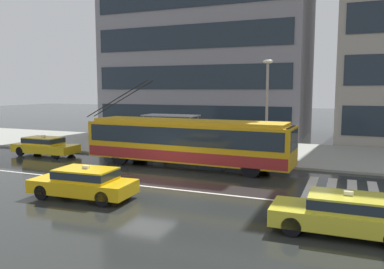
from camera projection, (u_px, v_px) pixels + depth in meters
The scene contains 18 objects.
ground_plane at pixel (147, 180), 19.42m from camera, with size 160.00×160.00×0.00m, color #242625.
sidewalk_slab at pixel (214, 149), 28.94m from camera, with size 80.00×10.00×0.14m, color gray.
crosswalk_stripe_edge_near at pixel (311, 187), 18.02m from camera, with size 0.44×4.40×0.01m, color beige.
crosswalk_stripe_inner_a at pixel (331, 188), 17.68m from camera, with size 0.44×4.40×0.01m, color beige.
crosswalk_stripe_center at pixel (352, 190), 17.34m from camera, with size 0.44×4.40×0.01m, color beige.
crosswalk_stripe_inner_b at pixel (374, 192), 17.00m from camera, with size 0.44×4.40×0.01m, color beige.
lane_centre_line at pixel (134, 185), 18.32m from camera, with size 72.00×0.14×0.01m, color silver.
trolleybus at pixel (187, 141), 22.47m from camera, with size 13.19×2.97×5.08m.
taxi_oncoming_near at pixel (84, 182), 16.06m from camera, with size 4.49×2.00×1.39m.
taxi_queued_behind_bus at pixel (45, 145), 26.49m from camera, with size 4.62×1.77×1.39m.
taxi_oncoming_far at pixel (344, 212), 12.04m from camera, with size 4.35×1.82×1.39m.
bus_shelter at pixel (172, 124), 27.02m from camera, with size 3.82×1.72×2.63m.
pedestrian_at_shelter at pixel (224, 130), 25.82m from camera, with size 1.39×1.39×2.05m.
pedestrian_approaching_curb at pixel (265, 131), 24.61m from camera, with size 1.45×1.45×2.09m.
pedestrian_walking_past at pixel (253, 137), 23.32m from camera, with size 0.92×0.92×1.99m.
pedestrian_waiting_by_pole at pixel (166, 132), 26.16m from camera, with size 1.33×1.33×1.89m.
street_lamp at pixel (267, 102), 22.85m from camera, with size 0.60×0.32×6.13m.
office_tower_corner_left at pixel (209, 25), 39.56m from camera, with size 20.27×11.52×22.27m.
Camera 1 is at (9.36, -16.71, 4.54)m, focal length 35.98 mm.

